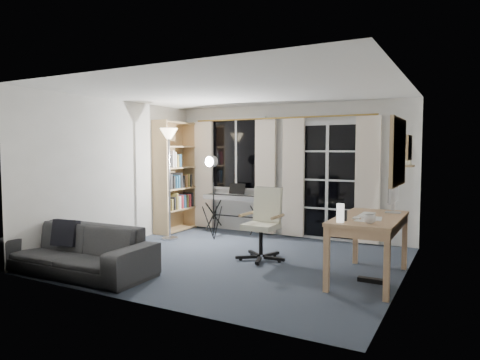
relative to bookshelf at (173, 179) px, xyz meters
name	(u,v)px	position (x,y,z in m)	size (l,w,h in m)	color
floor	(235,260)	(2.13, -1.37, -1.02)	(4.50, 4.00, 0.02)	#343E4C
window	(237,154)	(1.08, 0.61, 0.49)	(1.20, 0.08, 1.40)	white
french_door	(328,181)	(2.88, 0.61, 0.02)	(1.32, 0.09, 2.11)	white
curtains	(279,176)	(1.99, 0.51, 0.09)	(3.60, 0.07, 2.13)	gold
bookshelf	(173,179)	(0.00, 0.00, 0.00)	(0.36, 1.00, 2.12)	tan
torchiere_lamp	(169,150)	(0.42, -0.67, 0.56)	(0.36, 0.36, 1.95)	#B2B2B7
keyboard_piano	(235,198)	(1.18, 0.33, -0.34)	(1.22, 0.59, 0.88)	black
studio_light	(212,171)	(1.04, -0.25, 0.20)	(0.30, 0.31, 1.50)	black
office_chair	(265,217)	(2.45, -1.08, -0.40)	(0.69, 0.72, 1.03)	black
desk	(370,224)	(4.01, -1.43, -0.33)	(0.72, 1.44, 0.77)	tan
monitor	(393,190)	(4.20, -0.98, 0.06)	(0.19, 0.56, 0.48)	silver
desk_clutter	(359,233)	(3.94, -1.67, -0.40)	(0.45, 0.88, 0.98)	white
mug	(370,218)	(4.11, -1.93, -0.17)	(0.13, 0.10, 0.13)	silver
wall_mirror	(398,152)	(4.35, -1.72, 0.54)	(0.04, 0.94, 0.74)	tan
framed_print	(409,148)	(4.36, -0.82, 0.59)	(0.03, 0.42, 0.32)	tan
wall_shelf	(408,162)	(4.29, -0.32, 0.40)	(0.16, 0.30, 0.18)	tan
sofa	(76,242)	(0.66, -2.92, -0.60)	(2.09, 0.67, 0.81)	#2A2A2C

